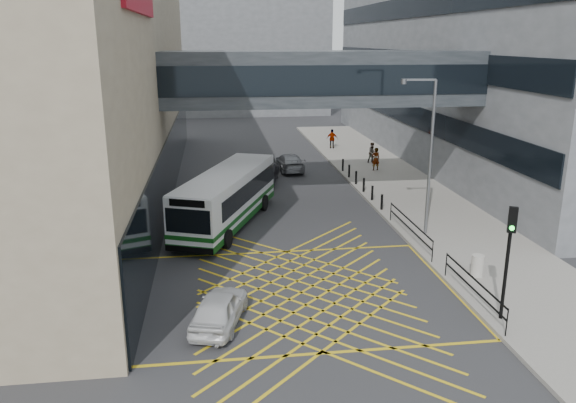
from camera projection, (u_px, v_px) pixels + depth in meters
name	position (u px, v px, depth m)	size (l,w,h in m)	color
ground	(301.00, 293.00, 22.15)	(120.00, 120.00, 0.00)	#333335
building_right	(550.00, 34.00, 45.25)	(24.09, 44.00, 20.00)	slate
building_far	(220.00, 44.00, 76.53)	(28.00, 16.00, 18.00)	slate
skybridge	(322.00, 78.00, 31.87)	(20.00, 4.10, 3.00)	#30363B
pavement	(400.00, 187.00, 37.54)	(6.00, 54.00, 0.16)	gray
box_junction	(301.00, 292.00, 22.15)	(12.00, 9.00, 0.01)	gold
bus	(228.00, 196.00, 29.95)	(5.97, 10.48, 2.90)	silver
car_white	(219.00, 308.00, 19.51)	(1.62, 3.95, 1.26)	silver
car_dark	(266.00, 173.00, 39.02)	(1.75, 4.46, 1.40)	black
car_silver	(289.00, 162.00, 42.61)	(1.85, 4.39, 1.36)	gray
traffic_light	(509.00, 247.00, 18.93)	(0.35, 0.49, 4.16)	black
street_lamp	(428.00, 148.00, 27.20)	(1.75, 0.36, 7.69)	slate
litter_bin	(477.00, 265.00, 23.24)	(0.52, 0.52, 0.90)	#ADA89E
kerb_railings	(435.00, 248.00, 24.37)	(0.05, 12.54, 1.00)	black
bollards	(360.00, 181.00, 37.05)	(0.14, 10.14, 0.90)	black
pedestrian_a	(376.00, 159.00, 41.93)	(0.68, 0.48, 1.70)	gray
pedestrian_b	(372.00, 153.00, 44.50)	(0.78, 0.46, 1.61)	gray
pedestrian_c	(332.00, 139.00, 50.42)	(1.01, 0.49, 1.71)	gray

